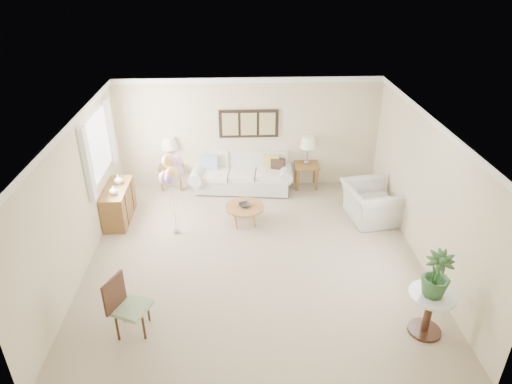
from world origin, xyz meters
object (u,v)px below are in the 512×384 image
coffee_table (245,208)px  armchair (370,203)px  sofa (243,175)px  accent_chair (126,304)px  balloon_cluster (172,171)px

coffee_table → armchair: 2.61m
sofa → coffee_table: (0.01, -1.59, 0.03)m
sofa → armchair: bearing=-29.9°
armchair → accent_chair: size_ratio=1.19×
coffee_table → accent_chair: size_ratio=0.83×
accent_chair → balloon_cluster: bearing=80.5°
armchair → accent_chair: accent_chair is taller
accent_chair → balloon_cluster: balloon_cluster is taller
armchair → balloon_cluster: bearing=88.5°
coffee_table → accent_chair: 3.45m
coffee_table → accent_chair: accent_chair is taller
sofa → accent_chair: size_ratio=2.56×
balloon_cluster → accent_chair: bearing=-99.5°
balloon_cluster → sofa: bearing=55.3°
sofa → accent_chair: accent_chair is taller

